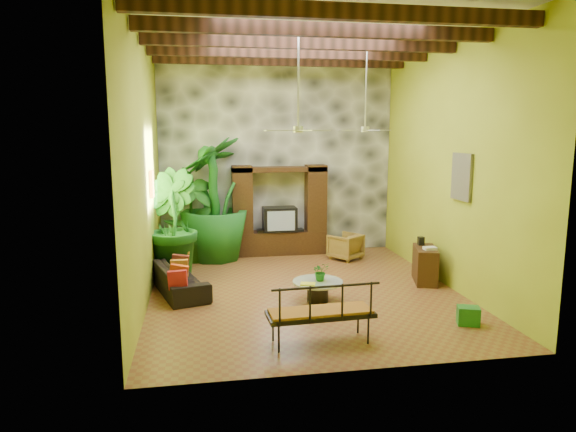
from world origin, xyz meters
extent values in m
plane|color=brown|center=(0.00, 0.00, 0.00)|extent=(7.00, 7.00, 0.00)
cube|color=silver|center=(0.00, 0.00, 5.00)|extent=(6.00, 7.00, 0.02)
cube|color=#98A024|center=(0.00, 3.50, 2.50)|extent=(6.00, 0.02, 5.00)
cube|color=#98A024|center=(-3.00, 0.00, 2.50)|extent=(0.02, 7.00, 5.00)
cube|color=#98A024|center=(3.00, 0.00, 2.50)|extent=(0.02, 7.00, 5.00)
cube|color=#35373C|center=(0.00, 3.44, 2.50)|extent=(5.98, 0.10, 4.98)
cube|color=#3A1C12|center=(0.00, -2.60, 4.78)|extent=(5.95, 0.16, 0.22)
cube|color=#3A1C12|center=(0.00, -1.30, 4.78)|extent=(5.95, 0.16, 0.22)
cube|color=#3A1C12|center=(0.00, 0.00, 4.78)|extent=(5.95, 0.16, 0.22)
cube|color=#3A1C12|center=(0.00, 1.30, 4.78)|extent=(5.95, 0.16, 0.22)
cube|color=#3A1C12|center=(0.00, 2.60, 4.78)|extent=(5.95, 0.16, 0.22)
cube|color=black|center=(0.00, 3.14, 0.30)|extent=(2.40, 0.50, 0.60)
cube|color=black|center=(-0.95, 3.14, 1.30)|extent=(0.50, 0.48, 2.00)
cube|color=black|center=(0.95, 3.14, 1.30)|extent=(0.50, 0.48, 2.00)
cube|color=black|center=(0.00, 3.14, 2.20)|extent=(2.40, 0.48, 0.12)
cube|color=black|center=(0.00, 3.12, 0.92)|extent=(0.85, 0.52, 0.62)
cube|color=#8C99A8|center=(0.00, 2.85, 0.92)|extent=(0.70, 0.02, 0.50)
cylinder|color=silver|center=(-0.20, -0.40, 4.10)|extent=(0.04, 0.04, 1.80)
cylinder|color=silver|center=(-0.20, -0.40, 3.20)|extent=(0.18, 0.18, 0.12)
cube|color=silver|center=(0.15, -0.31, 3.18)|extent=(0.58, 0.26, 0.01)
cube|color=silver|center=(-0.29, -0.05, 3.18)|extent=(0.26, 0.58, 0.01)
cube|color=silver|center=(-0.55, -0.49, 3.18)|extent=(0.58, 0.26, 0.01)
cube|color=silver|center=(-0.11, -0.75, 3.18)|extent=(0.26, 0.58, 0.01)
cylinder|color=silver|center=(1.60, 1.20, 4.10)|extent=(0.04, 0.04, 1.80)
cylinder|color=silver|center=(1.60, 1.20, 3.20)|extent=(0.18, 0.18, 0.12)
cube|color=silver|center=(1.95, 1.29, 3.18)|extent=(0.58, 0.26, 0.01)
cube|color=silver|center=(1.51, 1.55, 3.18)|extent=(0.26, 0.58, 0.01)
cube|color=silver|center=(1.25, 1.11, 3.18)|extent=(0.58, 0.26, 0.01)
cube|color=silver|center=(1.69, 0.85, 3.18)|extent=(0.26, 0.58, 0.01)
cube|color=gold|center=(-2.96, 1.00, 2.10)|extent=(0.06, 0.32, 0.55)
cube|color=#205578|center=(2.96, -0.60, 2.30)|extent=(0.06, 0.70, 0.90)
imported|color=black|center=(-2.44, 0.30, 0.28)|extent=(1.24, 2.05, 0.56)
imported|color=olive|center=(1.54, 2.33, 0.32)|extent=(0.97, 0.98, 0.64)
imported|color=#1C5616|center=(-2.20, 2.68, 1.15)|extent=(1.46, 1.35, 2.30)
imported|color=#185E1E|center=(-2.65, 1.44, 1.19)|extent=(1.56, 1.65, 2.37)
imported|color=#1B661F|center=(-1.66, 2.89, 1.51)|extent=(2.28, 2.28, 3.02)
cylinder|color=black|center=(0.13, -0.68, 0.18)|extent=(0.40, 0.40, 0.36)
cylinder|color=silver|center=(0.13, -0.68, 0.38)|extent=(0.94, 0.94, 0.04)
imported|color=#1B651A|center=(0.19, -0.65, 0.57)|extent=(0.37, 0.34, 0.35)
cube|color=yellow|center=(-0.10, -0.88, 0.41)|extent=(0.31, 0.26, 0.03)
cube|color=black|center=(-0.26, -2.52, 0.45)|extent=(1.65, 0.63, 0.06)
cube|color=#A5621F|center=(-0.26, -2.52, 0.49)|extent=(1.56, 0.57, 0.06)
cube|color=black|center=(-0.26, -2.81, 0.72)|extent=(1.62, 0.13, 0.54)
cube|color=#3C1E13|center=(2.65, 0.16, 0.37)|extent=(0.66, 1.01, 0.74)
cube|color=#1C6B2B|center=(2.33, -2.23, 0.15)|extent=(0.42, 0.36, 0.31)
camera|label=1|loc=(-1.99, -9.70, 3.21)|focal=32.00mm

